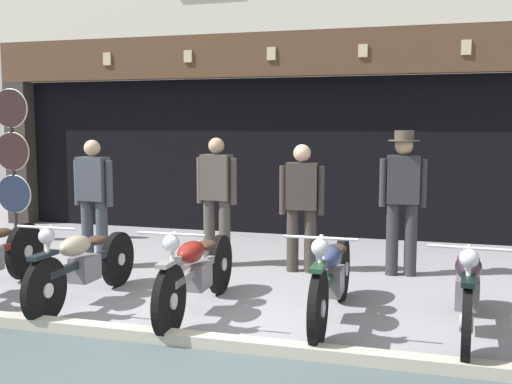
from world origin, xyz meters
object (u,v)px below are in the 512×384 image
at_px(advert_board_near, 473,136).
at_px(tyre_sign_pole, 12,153).
at_px(motorcycle_center_left, 83,264).
at_px(shopkeeper_center, 217,195).
at_px(salesman_left, 94,197).
at_px(motorcycle_right, 467,288).
at_px(motorcycle_center_right, 331,276).
at_px(motorcycle_center, 197,271).
at_px(assistant_far_right, 403,194).
at_px(salesman_right, 302,202).

bearing_deg(advert_board_near, tyre_sign_pole, -165.50).
relative_size(motorcycle_center_left, shopkeeper_center, 1.19).
distance_m(motorcycle_center_left, salesman_left, 1.67).
bearing_deg(salesman_left, motorcycle_center_left, 120.39).
bearing_deg(motorcycle_right, tyre_sign_pole, -18.22).
bearing_deg(motorcycle_center_right, motorcycle_center, 4.87).
distance_m(motorcycle_center_left, motorcycle_center, 1.25).
bearing_deg(motorcycle_center_left, assistant_far_right, -145.39).
distance_m(shopkeeper_center, tyre_sign_pole, 3.76).
xyz_separation_m(motorcycle_center_left, motorcycle_center_right, (2.55, 0.12, 0.01)).
xyz_separation_m(tyre_sign_pole, advert_board_near, (6.93, 1.79, 0.28)).
distance_m(motorcycle_center, advert_board_near, 5.43).
height_order(motorcycle_center, tyre_sign_pole, tyre_sign_pole).
bearing_deg(salesman_left, advert_board_near, -143.22).
relative_size(shopkeeper_center, salesman_right, 1.05).
distance_m(motorcycle_center_left, assistant_far_right, 3.79).
relative_size(motorcycle_center_right, motorcycle_right, 1.01).
xyz_separation_m(salesman_left, advert_board_near, (4.73, 3.08, 0.75)).
height_order(motorcycle_right, shopkeeper_center, shopkeeper_center).
height_order(tyre_sign_pole, advert_board_near, tyre_sign_pole).
relative_size(assistant_far_right, tyre_sign_pole, 0.74).
relative_size(motorcycle_right, salesman_left, 1.26).
bearing_deg(motorcycle_center, assistant_far_right, -132.85).
bearing_deg(motorcycle_center, shopkeeper_center, -77.43).
height_order(motorcycle_center_left, motorcycle_center, motorcycle_center).
bearing_deg(shopkeeper_center, tyre_sign_pole, -6.65).
bearing_deg(assistant_far_right, salesman_right, 0.66).
xyz_separation_m(salesman_left, assistant_far_right, (3.81, 0.68, 0.08)).
height_order(motorcycle_center_left, advert_board_near, advert_board_near).
bearing_deg(shopkeeper_center, assistant_far_right, -172.12).
height_order(motorcycle_center_right, motorcycle_right, motorcycle_center_right).
relative_size(motorcycle_center_right, tyre_sign_pole, 0.88).
height_order(salesman_right, advert_board_near, advert_board_near).
relative_size(motorcycle_center, salesman_right, 1.30).
height_order(salesman_right, assistant_far_right, assistant_far_right).
relative_size(salesman_left, assistant_far_right, 0.93).
relative_size(motorcycle_center_left, motorcycle_center, 0.96).
height_order(shopkeeper_center, advert_board_near, advert_board_near).
height_order(shopkeeper_center, salesman_right, shopkeeper_center).
bearing_deg(salesman_right, advert_board_near, -136.16).
bearing_deg(advert_board_near, assistant_far_right, -111.14).
xyz_separation_m(motorcycle_center, assistant_far_right, (1.85, 2.10, 0.57)).
distance_m(motorcycle_center_right, motorcycle_right, 1.20).
bearing_deg(motorcycle_center_left, salesman_left, -63.01).
bearing_deg(shopkeeper_center, advert_board_near, -137.56).
height_order(motorcycle_right, salesman_left, salesman_left).
relative_size(motorcycle_center, salesman_left, 1.26).
xyz_separation_m(motorcycle_center_right, tyre_sign_pole, (-5.46, 2.59, 0.96)).
distance_m(assistant_far_right, tyre_sign_pole, 6.04).
distance_m(salesman_right, advert_board_near, 3.42).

